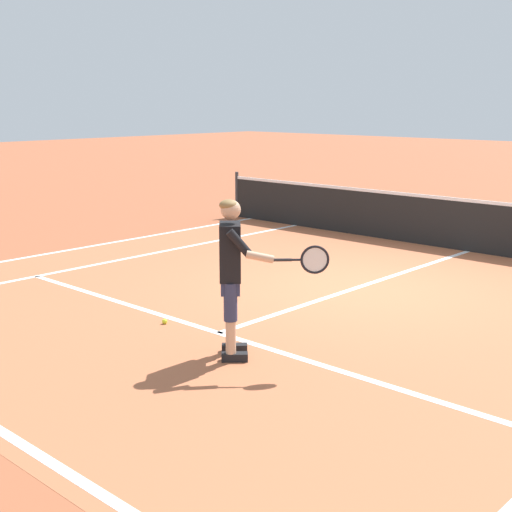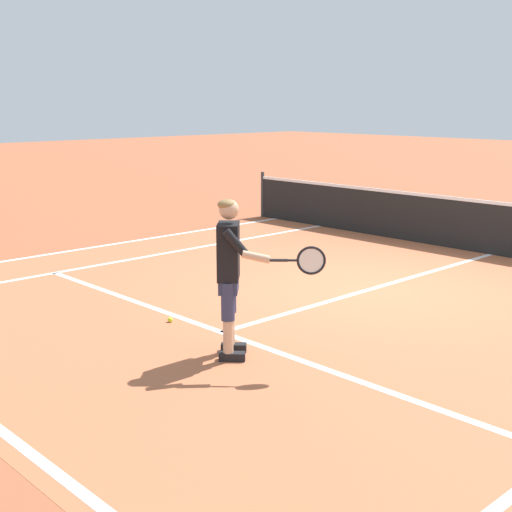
% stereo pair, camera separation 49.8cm
% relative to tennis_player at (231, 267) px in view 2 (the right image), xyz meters
% --- Properties ---
extents(ground_plane, '(80.00, 80.00, 0.00)m').
position_rel_tennis_player_xyz_m(ground_plane, '(-0.68, 3.36, -0.99)').
color(ground_plane, '#9E5133').
extents(court_inner_surface, '(10.98, 9.83, 0.00)m').
position_rel_tennis_player_xyz_m(court_inner_surface, '(-0.68, 2.13, -0.99)').
color(court_inner_surface, '#B2603D').
rests_on(court_inner_surface, ground).
extents(line_service, '(8.23, 0.10, 0.01)m').
position_rel_tennis_player_xyz_m(line_service, '(-0.68, 0.44, -0.99)').
color(line_service, white).
rests_on(line_service, ground).
extents(line_centre_service, '(0.10, 6.40, 0.01)m').
position_rel_tennis_player_xyz_m(line_centre_service, '(-0.68, 3.64, -0.99)').
color(line_centre_service, white).
rests_on(line_centre_service, ground).
extents(line_singles_left, '(0.10, 9.43, 0.01)m').
position_rel_tennis_player_xyz_m(line_singles_left, '(-4.80, 2.13, -0.99)').
color(line_singles_left, white).
rests_on(line_singles_left, ground).
extents(line_doubles_left, '(0.10, 9.43, 0.01)m').
position_rel_tennis_player_xyz_m(line_doubles_left, '(-6.17, 2.13, -0.99)').
color(line_doubles_left, white).
rests_on(line_doubles_left, ground).
extents(tennis_net, '(11.96, 0.08, 1.07)m').
position_rel_tennis_player_xyz_m(tennis_net, '(-0.68, 6.84, -0.49)').
color(tennis_net, '#333338').
rests_on(tennis_net, ground).
extents(tennis_player, '(1.16, 0.74, 1.71)m').
position_rel_tennis_player_xyz_m(tennis_player, '(0.00, 0.00, 0.00)').
color(tennis_player, black).
rests_on(tennis_player, ground).
extents(tennis_ball_near_feet, '(0.07, 0.07, 0.07)m').
position_rel_tennis_player_xyz_m(tennis_ball_near_feet, '(-1.43, 0.24, -0.96)').
color(tennis_ball_near_feet, '#CCE02D').
rests_on(tennis_ball_near_feet, ground).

